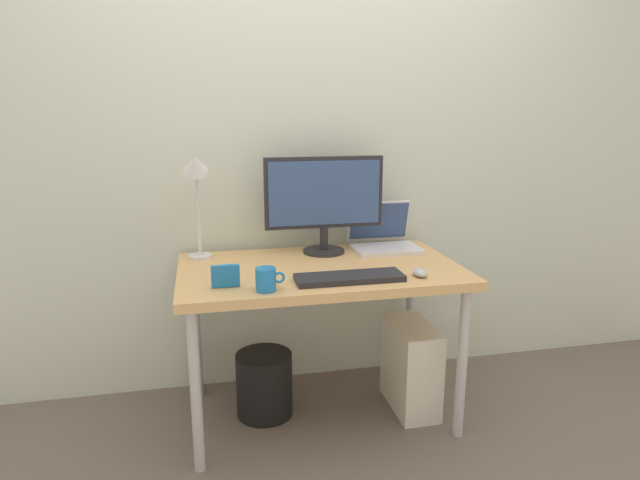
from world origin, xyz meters
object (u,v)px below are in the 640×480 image
keyboard (349,278)px  laptop (383,237)px  wastebasket (264,384)px  mouse (420,272)px  photo_frame (225,276)px  monitor (324,198)px  computer_tower (411,366)px  desk_lamp (196,182)px  coffee_mug (266,279)px  desk (320,281)px

keyboard → laptop: bearing=57.2°
wastebasket → mouse: bearing=-24.6°
keyboard → photo_frame: 0.50m
monitor → keyboard: (0.00, -0.45, -0.25)m
mouse → wastebasket: size_ratio=0.30×
laptop → photo_frame: bearing=-150.3°
mouse → computer_tower: size_ratio=0.21×
monitor → keyboard: bearing=-89.5°
keyboard → mouse: size_ratio=4.89×
desk_lamp → coffee_mug: (0.24, -0.51, -0.31)m
laptop → mouse: 0.48m
desk → monitor: size_ratio=2.17×
keyboard → photo_frame: size_ratio=4.00×
keyboard → computer_tower: size_ratio=1.05×
coffee_mug → computer_tower: (0.70, 0.25, -0.56)m
mouse → photo_frame: (-0.79, 0.02, 0.03)m
coffee_mug → wastebasket: bearing=87.0°
coffee_mug → monitor: bearing=56.1°
desk_lamp → computer_tower: size_ratio=1.20×
desk_lamp → photo_frame: 0.55m
monitor → computer_tower: monitor is taller
desk_lamp → keyboard: 0.82m
computer_tower → mouse: bearing=-106.9°
desk → coffee_mug: (-0.27, -0.28, 0.11)m
monitor → laptop: (0.30, 0.02, -0.21)m
keyboard → wastebasket: 0.72m
mouse → keyboard: bearing=178.1°
keyboard → computer_tower: (0.36, 0.19, -0.52)m
monitor → desk: bearing=-107.0°
keyboard → mouse: (0.30, -0.01, 0.01)m
laptop → coffee_mug: bearing=-140.9°
photo_frame → coffee_mug: bearing=-25.2°
desk_lamp → coffee_mug: desk_lamp is taller
desk_lamp → photo_frame: bearing=-77.9°
photo_frame → monitor: bearing=41.7°
laptop → computer_tower: 0.64m
desk → mouse: bearing=-31.7°
laptop → desk_lamp: 0.94m
coffee_mug → photo_frame: bearing=154.8°
desk_lamp → keyboard: (0.59, -0.45, -0.35)m
computer_tower → desk: bearing=175.9°
laptop → coffee_mug: laptop is taller
monitor → photo_frame: (-0.49, -0.44, -0.22)m
keyboard → computer_tower: 0.66m
desk_lamp → wastebasket: (0.26, -0.17, -0.93)m
desk → coffee_mug: coffee_mug is taller
laptop → computer_tower: (0.06, -0.28, -0.57)m
mouse → photo_frame: 0.79m
desk → computer_tower: (0.43, -0.03, -0.44)m
wastebasket → keyboard: bearing=-40.2°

